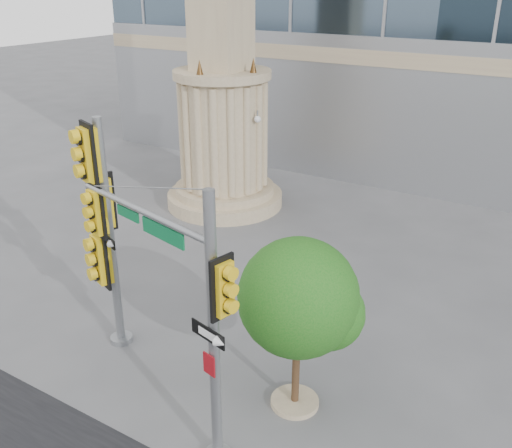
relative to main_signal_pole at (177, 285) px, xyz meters
The scene contains 5 objects.
ground 3.49m from the main_signal_pole, 96.18° to the left, with size 120.00×120.00×0.00m, color #545456.
monument 12.19m from the main_signal_pole, 120.84° to the left, with size 4.40×4.40×16.60m.
main_signal_pole is the anchor object (origin of this frame).
secondary_signal_pole 3.57m from the main_signal_pole, 156.27° to the left, with size 0.94×0.90×5.50m.
street_tree 2.47m from the main_signal_pole, 49.96° to the left, with size 2.38×2.33×3.71m.
Camera 1 is at (5.81, -7.87, 8.14)m, focal length 40.00 mm.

